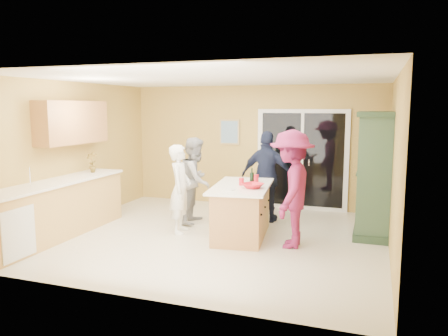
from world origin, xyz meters
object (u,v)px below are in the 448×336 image
(woman_navy, at_px, (267,177))
(woman_magenta, at_px, (291,189))
(woman_grey, at_px, (196,180))
(kitchen_island, at_px, (242,213))
(green_hutch, at_px, (374,176))
(woman_white, at_px, (180,189))

(woman_navy, relative_size, woman_magenta, 0.94)
(woman_grey, bearing_deg, kitchen_island, -123.25)
(kitchen_island, bearing_deg, green_hutch, 13.78)
(green_hutch, distance_m, woman_magenta, 1.58)
(woman_white, xyz_separation_m, woman_grey, (-0.01, 0.70, 0.04))
(woman_grey, bearing_deg, green_hutch, -90.64)
(kitchen_island, distance_m, green_hutch, 2.28)
(green_hutch, bearing_deg, woman_white, -163.82)
(kitchen_island, relative_size, woman_magenta, 0.97)
(woman_grey, bearing_deg, woman_magenta, -117.57)
(woman_grey, distance_m, woman_magenta, 2.11)
(green_hutch, relative_size, woman_grey, 1.30)
(woman_white, bearing_deg, woman_grey, -11.55)
(woman_white, height_order, woman_navy, woman_navy)
(woman_grey, height_order, woman_magenta, woman_magenta)
(green_hutch, relative_size, woman_navy, 1.22)
(woman_grey, bearing_deg, woman_navy, -72.74)
(woman_grey, height_order, woman_navy, woman_navy)
(green_hutch, distance_m, woman_navy, 1.91)
(kitchen_island, height_order, green_hutch, green_hutch)
(green_hutch, relative_size, woman_magenta, 1.15)
(green_hutch, height_order, woman_magenta, green_hutch)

